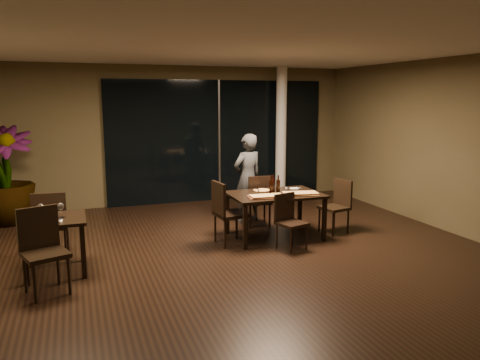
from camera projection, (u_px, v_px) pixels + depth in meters
name	position (u px, v px, depth m)	size (l,w,h in m)	color
ground	(234.00, 259.00, 6.79)	(8.00, 8.00, 0.00)	black
wall_back	(174.00, 135.00, 10.29)	(8.00, 0.10, 3.00)	#493F26
wall_front	(453.00, 236.00, 2.78)	(8.00, 0.10, 3.00)	#493F26
wall_right	(461.00, 147.00, 7.87)	(0.10, 8.00, 3.00)	#493F26
ceiling	(233.00, 44.00, 6.27)	(8.00, 8.00, 0.04)	silver
window_panel	(219.00, 141.00, 10.56)	(5.00, 0.06, 2.70)	black
column	(281.00, 134.00, 10.71)	(0.24, 0.24, 3.00)	silver
main_table	(275.00, 198.00, 7.75)	(1.50, 1.00, 0.75)	black
side_table	(54.00, 227.00, 6.17)	(0.80, 0.80, 0.75)	black
chair_main_far	(259.00, 198.00, 8.41)	(0.49, 0.49, 0.95)	black
chair_main_near	(289.00, 218.00, 7.23)	(0.49, 0.49, 0.85)	black
chair_main_left	(226.00, 210.00, 7.38)	(0.52, 0.52, 1.02)	black
chair_main_right	(338.00, 203.00, 8.11)	(0.50, 0.50, 0.91)	black
chair_side_far	(51.00, 221.00, 6.72)	(0.49, 0.49, 1.00)	black
chair_side_near	(43.00, 246.00, 5.57)	(0.61, 0.61, 1.03)	black
diner	(248.00, 178.00, 8.74)	(0.56, 0.37, 1.66)	#2D2F32
potted_plant	(5.00, 175.00, 8.60)	(0.99, 0.99, 1.81)	#1E4E1A
pizza_board_left	(267.00, 197.00, 7.42)	(0.59, 0.30, 0.01)	#4E2A19
pizza_board_right	(300.00, 194.00, 7.63)	(0.58, 0.29, 0.01)	#472E16
oblong_pizza_left	(267.00, 196.00, 7.41)	(0.51, 0.24, 0.02)	maroon
oblong_pizza_right	(300.00, 193.00, 7.63)	(0.54, 0.25, 0.02)	maroon
round_pizza	(262.00, 191.00, 7.94)	(0.27, 0.27, 0.01)	#B13313
bottle_a	(271.00, 184.00, 7.71)	(0.07, 0.07, 0.30)	black
bottle_b	(278.00, 184.00, 7.77)	(0.07, 0.07, 0.30)	black
bottle_c	(273.00, 184.00, 7.78)	(0.07, 0.07, 0.30)	black
tumbler_left	(257.00, 191.00, 7.69)	(0.07, 0.07, 0.08)	white
tumbler_right	(287.00, 189.00, 7.90)	(0.07, 0.07, 0.08)	white
napkin_near	(308.00, 192.00, 7.82)	(0.18, 0.10, 0.01)	white
napkin_far	(295.00, 188.00, 8.12)	(0.18, 0.10, 0.01)	silver
wine_glass_a	(41.00, 211.00, 6.20)	(0.08, 0.08, 0.17)	white
wine_glass_b	(61.00, 211.00, 6.16)	(0.08, 0.08, 0.19)	white
side_napkin	(55.00, 221.00, 5.95)	(0.18, 0.11, 0.01)	white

